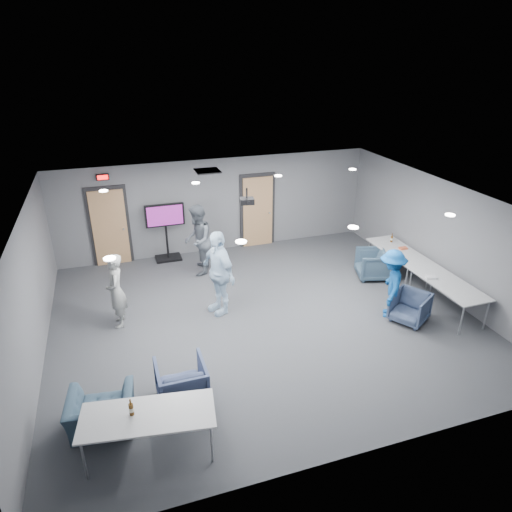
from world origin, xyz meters
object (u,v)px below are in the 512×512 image
object	(u,v)px
person_b	(198,240)
tv_stand	(166,229)
chair_front_b	(102,413)
table_front_left	(148,417)
projector	(247,201)
chair_right_c	(410,307)
chair_front_a	(182,383)
person_a	(116,291)
person_c	(218,272)
bottle_right	(392,239)
table_right_b	(448,284)
bottle_front	(131,409)
person_d	(391,284)
chair_right_a	(373,264)
table_right_a	(398,251)

from	to	relation	value
person_b	tv_stand	bearing A→B (deg)	-132.89
chair_front_b	table_front_left	size ratio (longest dim) A/B	0.49
chair_front_b	projector	distance (m)	5.19
chair_right_c	chair_front_a	distance (m)	5.22
projector	person_a	bearing A→B (deg)	-164.43
person_c	chair_right_c	size ratio (longest dim) A/B	2.63
bottle_right	table_right_b	bearing A→B (deg)	-92.81
chair_front_b	tv_stand	size ratio (longest dim) A/B	0.60
bottle_front	table_right_b	bearing A→B (deg)	15.07
chair_front_a	bottle_right	world-z (taller)	bottle_right
person_d	person_b	bearing A→B (deg)	-101.75
projector	person_d	bearing A→B (deg)	-23.36
table_right_b	tv_stand	bearing A→B (deg)	49.09
table_right_b	bottle_front	size ratio (longest dim) A/B	6.98
chair_right_c	bottle_front	distance (m)	6.26
chair_front_a	table_front_left	size ratio (longest dim) A/B	0.42
chair_right_a	person_b	bearing A→B (deg)	-94.35
person_b	person_d	distance (m)	4.93
chair_front_a	chair_front_b	distance (m)	1.31
chair_right_c	chair_front_b	distance (m)	6.54
bottle_front	tv_stand	xyz separation A→B (m)	(1.45, 6.68, 0.09)
bottle_front	projector	size ratio (longest dim) A/B	0.78
table_front_left	tv_stand	distance (m)	6.86
chair_right_a	table_right_b	xyz separation A→B (m)	(0.65, -2.00, 0.32)
chair_front_a	person_d	bearing A→B (deg)	-165.25
chair_right_a	bottle_front	distance (m)	7.44
person_c	projector	xyz separation A→B (m)	(0.81, 0.44, 1.43)
person_a	person_d	size ratio (longest dim) A/B	1.05
bottle_front	bottle_right	distance (m)	8.30
person_a	table_front_left	size ratio (longest dim) A/B	0.82
chair_front_b	person_b	bearing A→B (deg)	-110.47
projector	tv_stand	bearing A→B (deg)	128.66
bottle_front	tv_stand	bearing A→B (deg)	77.77
table_right_a	chair_right_c	bearing A→B (deg)	153.04
person_c	chair_right_c	xyz separation A→B (m)	(3.83, -1.71, -0.64)
bottle_right	person_b	bearing A→B (deg)	165.73
person_b	table_front_left	distance (m)	5.95
chair_front_a	table_front_left	distance (m)	1.18
person_a	person_d	distance (m)	5.91
table_right_b	person_c	bearing A→B (deg)	71.42
table_right_a	bottle_front	bearing A→B (deg)	118.42
table_right_a	tv_stand	size ratio (longest dim) A/B	1.16
chair_front_b	tv_stand	bearing A→B (deg)	-100.47
table_right_b	tv_stand	size ratio (longest dim) A/B	1.17
chair_right_c	tv_stand	xyz separation A→B (m)	(-4.53, 4.88, 0.59)
person_b	chair_front_a	distance (m)	4.89
person_b	table_right_b	distance (m)	6.12
chair_right_a	bottle_right	distance (m)	0.98
bottle_right	bottle_front	bearing A→B (deg)	-148.85
chair_right_c	chair_front_a	bearing A→B (deg)	-111.62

